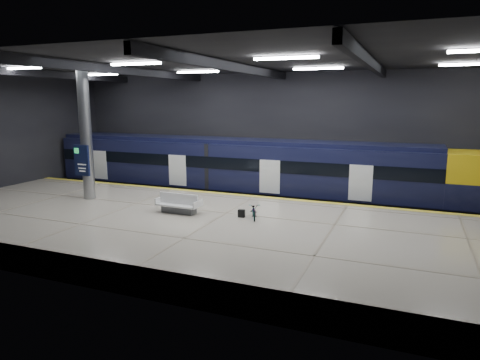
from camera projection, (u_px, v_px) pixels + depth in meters
The scene contains 10 objects.
ground at pixel (235, 230), 21.02m from camera, with size 30.00×30.00×0.00m, color black.
room_shell at pixel (235, 112), 19.97m from camera, with size 30.10×16.10×8.05m.
platform at pixel (213, 233), 18.64m from camera, with size 30.00×11.00×1.10m, color #C0B5A3.
safety_strip at pixel (254, 196), 23.32m from camera, with size 30.00×0.40×0.01m, color gold.
rails at pixel (270, 203), 26.01m from camera, with size 30.00×1.52×0.16m.
train at pixel (258, 171), 25.93m from camera, with size 29.40×2.84×3.79m.
bench at pixel (179, 206), 19.85m from camera, with size 2.11×0.92×0.92m.
bicycle at pixel (254, 211), 18.87m from camera, with size 0.48×1.37×0.72m, color #99999E.
pannier_bag at pixel (241, 213), 19.12m from camera, with size 0.30×0.18×0.35m, color black.
info_column at pixel (86, 135), 22.22m from camera, with size 0.90×0.78×6.90m.
Camera 1 is at (7.84, -18.64, 6.26)m, focal length 32.00 mm.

